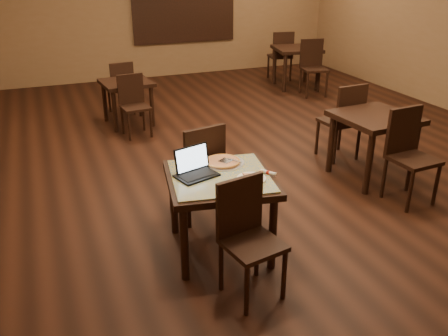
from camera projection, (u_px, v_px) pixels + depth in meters
name	position (u px, v px, depth m)	size (l,w,h in m)	color
ground	(259.00, 151.00, 6.68)	(10.00, 10.00, 0.00)	black
wall_back	(162.00, 7.00, 10.30)	(8.00, 0.02, 3.00)	olive
mural	(184.00, 4.00, 10.42)	(2.34, 0.05, 1.64)	teal
tiled_table	(220.00, 186.00, 4.19)	(1.06, 1.06, 0.76)	black
chair_main_near	(247.00, 231.00, 3.71)	(0.49, 0.49, 0.97)	black
chair_main_far	(200.00, 167.00, 4.74)	(0.53, 0.53, 1.04)	black
laptop	(194.00, 168.00, 4.14)	(0.40, 0.36, 0.24)	black
plate	(252.00, 178.00, 4.07)	(0.25, 0.25, 0.01)	white
pizza_slice	(252.00, 177.00, 4.06)	(0.20, 0.20, 0.02)	beige
pizza_pan	(223.00, 163.00, 4.39)	(0.40, 0.40, 0.01)	silver
pizza_whole	(223.00, 161.00, 4.38)	(0.33, 0.33, 0.02)	beige
spatula	(226.00, 161.00, 4.37)	(0.10, 0.25, 0.01)	silver
napkin_roll	(268.00, 173.00, 4.16)	(0.11, 0.14, 0.04)	white
other_table_a	(296.00, 54.00, 9.70)	(1.02, 1.02, 0.82)	black
other_table_a_chair_near	(313.00, 64.00, 9.22)	(0.53, 0.53, 1.06)	black
other_table_a_chair_far	(281.00, 53.00, 10.25)	(0.53, 0.53, 1.06)	black
other_table_b	(127.00, 88.00, 7.55)	(0.82, 0.82, 0.71)	black
other_table_b_chair_near	(133.00, 102.00, 7.13)	(0.43, 0.43, 0.91)	black
other_table_b_chair_far	(121.00, 85.00, 8.04)	(0.43, 0.43, 0.91)	black
other_table_c	(374.00, 126.00, 5.65)	(0.92, 0.92, 0.80)	black
other_table_c_chair_near	(408.00, 150.00, 5.16)	(0.48, 0.48, 1.04)	black
other_table_c_chair_far	(344.00, 118.00, 6.19)	(0.48, 0.48, 1.04)	black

